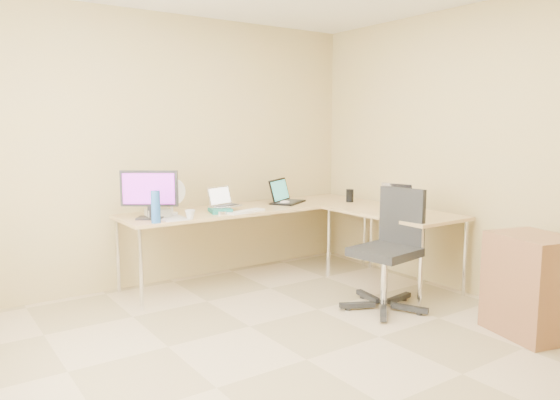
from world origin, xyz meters
TOP-DOWN VIEW (x-y plane):
  - floor at (0.00, 0.00)m, footprint 4.50×4.50m
  - wall_back at (0.00, 2.25)m, footprint 4.50×0.00m
  - wall_right at (2.10, 0.00)m, footprint 0.00×4.50m
  - desk_main at (0.72, 1.85)m, footprint 2.65×0.70m
  - desk_return at (1.70, 0.85)m, footprint 0.70×1.30m
  - monitor at (-0.37, 1.77)m, footprint 0.50×0.43m
  - book_stack at (0.30, 1.73)m, footprint 0.25×0.30m
  - laptop_center at (0.38, 1.78)m, footprint 0.34×0.30m
  - laptop_black at (1.18, 1.87)m, footprint 0.50×0.47m
  - keyboard at (0.51, 1.59)m, footprint 0.41×0.20m
  - mouse at (1.10, 1.81)m, footprint 0.13×0.11m
  - mug at (-0.09, 1.55)m, footprint 0.09×0.09m
  - cd_stack at (0.27, 1.65)m, footprint 0.12×0.12m
  - water_bottle at (-0.40, 1.55)m, footprint 0.08×0.08m
  - papers at (-0.21, 1.68)m, footprint 0.23×0.33m
  - white_box at (-0.28, 1.82)m, footprint 0.22×0.17m
  - desk_fan at (-0.12, 1.88)m, footprint 0.27×0.27m
  - black_cup at (1.77, 1.55)m, footprint 0.09×0.09m
  - laptop_return at (1.61, 0.65)m, footprint 0.44×0.39m
  - office_chair at (1.14, 0.42)m, footprint 0.70×0.70m
  - cabinet at (1.63, -0.59)m, footprint 0.58×0.66m

SIDE VIEW (x-z plane):
  - floor at x=0.00m, z-range 0.00..0.00m
  - cabinet at x=1.63m, z-range -0.03..0.75m
  - desk_main at x=0.72m, z-range 0.00..0.73m
  - desk_return at x=1.70m, z-range 0.00..0.73m
  - office_chair at x=1.14m, z-range -0.01..1.01m
  - papers at x=-0.21m, z-range 0.73..0.74m
  - keyboard at x=0.51m, z-range 0.73..0.75m
  - cd_stack at x=0.27m, z-range 0.73..0.76m
  - mouse at x=1.10m, z-range 0.73..0.77m
  - book_stack at x=0.30m, z-range 0.73..0.77m
  - white_box at x=-0.28m, z-range 0.73..0.81m
  - mug at x=-0.09m, z-range 0.73..0.81m
  - black_cup at x=1.77m, z-range 0.73..0.87m
  - laptop_return at x=1.61m, z-range 0.73..0.97m
  - laptop_black at x=1.18m, z-range 0.73..0.99m
  - water_bottle at x=-0.40m, z-range 0.73..1.00m
  - laptop_center at x=0.38m, z-range 0.77..0.96m
  - desk_fan at x=-0.12m, z-range 0.73..1.03m
  - monitor at x=-0.37m, z-range 0.73..1.16m
  - wall_back at x=0.00m, z-range -0.95..3.55m
  - wall_right at x=2.10m, z-range -0.95..3.55m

